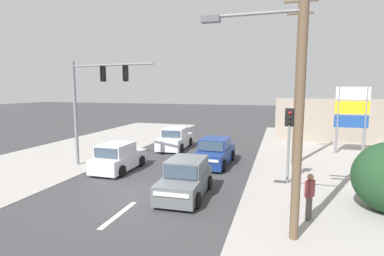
{
  "coord_description": "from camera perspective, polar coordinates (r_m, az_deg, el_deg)",
  "views": [
    {
      "loc": [
        5.41,
        -11.0,
        4.48
      ],
      "look_at": [
        0.96,
        4.0,
        2.39
      ],
      "focal_mm": 28.0,
      "sensor_mm": 36.0,
      "label": 1
    }
  ],
  "objects": [
    {
      "name": "ground_plane",
      "position": [
        13.05,
        -9.29,
        -12.57
      ],
      "size": [
        140.0,
        140.0,
        0.0
      ],
      "primitive_type": "plane",
      "color": "#3A3A3D"
    },
    {
      "name": "lane_dash_near",
      "position": [
        11.41,
        -13.82,
        -15.71
      ],
      "size": [
        0.2,
        2.4,
        0.01
      ],
      "primitive_type": "cube",
      "color": "silver",
      "rests_on": "ground"
    },
    {
      "name": "hatchback_kerbside_parked",
      "position": [
        12.71,
        -1.25,
        -9.68
      ],
      "size": [
        1.87,
        3.69,
        1.53
      ],
      "color": "slate",
      "rests_on": "ground"
    },
    {
      "name": "lane_dash_far",
      "position": [
        20.25,
        0.63,
        -5.17
      ],
      "size": [
        0.2,
        2.4,
        0.01
      ],
      "primitive_type": "cube",
      "color": "silver",
      "rests_on": "ground"
    },
    {
      "name": "shopfront_wall_far",
      "position": [
        27.7,
        28.09,
        1.15
      ],
      "size": [
        12.0,
        1.0,
        3.6
      ],
      "primitive_type": "cube",
      "color": "#A39384",
      "rests_on": "ground"
    },
    {
      "name": "shopping_plaza_sign",
      "position": [
        22.82,
        28.14,
        2.94
      ],
      "size": [
        2.1,
        0.16,
        4.6
      ],
      "color": "slate",
      "rests_on": "ground"
    },
    {
      "name": "sedan_oncoming_near",
      "position": [
        22.33,
        -3.26,
        -2.15
      ],
      "size": [
        2.05,
        4.32,
        1.56
      ],
      "color": "silver",
      "rests_on": "ground"
    },
    {
      "name": "sedan_crossing_left",
      "position": [
        17.79,
        4.33,
        -4.67
      ],
      "size": [
        1.97,
        4.28,
        1.56
      ],
      "color": "navy",
      "rests_on": "ground"
    },
    {
      "name": "kerb_left_verge",
      "position": [
        20.94,
        -25.78,
        -5.49
      ],
      "size": [
        8.0,
        40.0,
        0.02
      ],
      "primitive_type": "cube",
      "color": "#A39E99",
      "rests_on": "ground"
    },
    {
      "name": "pedestrian_at_kerb",
      "position": [
        11.09,
        21.48,
        -11.63
      ],
      "size": [
        0.36,
        0.51,
        1.63
      ],
      "color": "#47423D",
      "rests_on": "ground"
    },
    {
      "name": "kerb_right_verge",
      "position": [
        14.21,
        30.91,
        -11.84
      ],
      "size": [
        10.0,
        44.0,
        0.02
      ],
      "primitive_type": "cube",
      "color": "#A39E99",
      "rests_on": "ground"
    },
    {
      "name": "utility_pole_foreground_right",
      "position": [
        8.96,
        19.17,
        10.01
      ],
      "size": [
        3.78,
        0.31,
        9.12
      ],
      "color": "brown",
      "rests_on": "ground"
    },
    {
      "name": "lane_dash_mid",
      "position": [
        15.66,
        -4.46,
        -9.03
      ],
      "size": [
        0.2,
        2.4,
        0.01
      ],
      "primitive_type": "cube",
      "color": "silver",
      "rests_on": "ground"
    },
    {
      "name": "hatchback_oncoming_mid",
      "position": [
        16.91,
        -13.88,
        -5.53
      ],
      "size": [
        1.8,
        3.65,
        1.53
      ],
      "color": "silver",
      "rests_on": "ground"
    },
    {
      "name": "pedestal_signal_right_kerb",
      "position": [
        14.59,
        18.02,
        -0.9
      ],
      "size": [
        0.44,
        0.29,
        3.56
      ],
      "color": "slate",
      "rests_on": "ground"
    },
    {
      "name": "traffic_signal_mast",
      "position": [
        17.61,
        -18.44,
        6.13
      ],
      "size": [
        5.26,
        0.71,
        6.0
      ],
      "color": "slate",
      "rests_on": "ground"
    },
    {
      "name": "utility_pole_midground_right",
      "position": [
        18.19,
        19.44,
        9.04
      ],
      "size": [
        1.8,
        0.26,
        9.66
      ],
      "color": "brown",
      "rests_on": "ground"
    }
  ]
}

